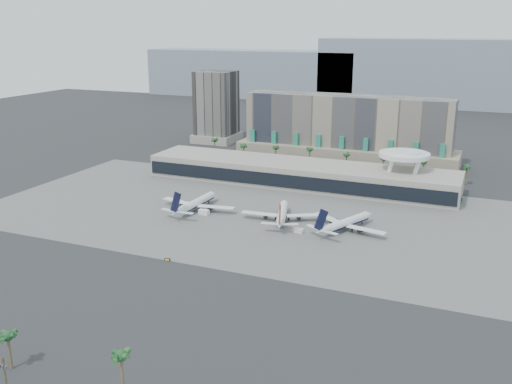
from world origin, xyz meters
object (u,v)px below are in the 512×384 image
at_px(airliner_centre, 282,214).
at_px(utility_pole, 5,376).
at_px(service_vehicle_b, 299,231).
at_px(airliner_left, 196,203).
at_px(airliner_right, 346,223).
at_px(service_vehicle_a, 204,212).
at_px(taxiway_sign, 167,260).

bearing_deg(airliner_centre, utility_pole, -112.12).
bearing_deg(service_vehicle_b, utility_pole, -95.84).
distance_m(airliner_left, airliner_centre, 42.98).
bearing_deg(airliner_centre, airliner_right, -18.31).
distance_m(airliner_left, service_vehicle_a, 8.22).
bearing_deg(airliner_centre, airliner_left, 165.75).
bearing_deg(utility_pole, airliner_centre, 84.19).
xyz_separation_m(service_vehicle_a, taxiway_sign, (12.51, -53.00, -0.68)).
bearing_deg(airliner_centre, service_vehicle_a, 172.99).
xyz_separation_m(utility_pole, airliner_left, (-28.21, 143.33, -3.67)).
bearing_deg(taxiway_sign, service_vehicle_a, 88.06).
bearing_deg(service_vehicle_b, service_vehicle_a, 178.60).
height_order(airliner_centre, service_vehicle_b, airliner_centre).
height_order(utility_pole, taxiway_sign, utility_pole).
bearing_deg(service_vehicle_a, airliner_left, 151.59).
bearing_deg(taxiway_sign, airliner_right, 32.26).
height_order(airliner_left, service_vehicle_b, airliner_left).
relative_size(airliner_left, service_vehicle_b, 10.55).
bearing_deg(service_vehicle_b, airliner_left, 174.88).
bearing_deg(airliner_centre, service_vehicle_b, -61.21).
height_order(airliner_right, service_vehicle_b, airliner_right).
xyz_separation_m(airliner_right, service_vehicle_a, (-65.65, -4.94, -2.19)).
distance_m(airliner_left, airliner_right, 72.20).
bearing_deg(taxiway_sign, airliner_left, 93.15).
bearing_deg(airliner_left, utility_pole, -75.86).
relative_size(airliner_centre, service_vehicle_b, 9.98).
bearing_deg(utility_pole, airliner_right, 73.00).
height_order(utility_pole, airliner_centre, airliner_centre).
height_order(airliner_centre, taxiway_sign, airliner_centre).
height_order(service_vehicle_a, service_vehicle_b, service_vehicle_a).
distance_m(airliner_right, taxiway_sign, 78.67).
bearing_deg(service_vehicle_b, airliner_right, 36.87).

